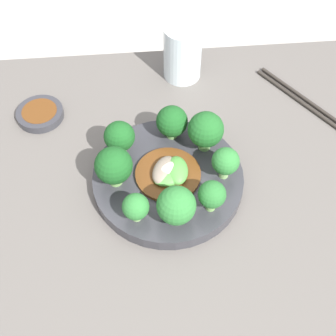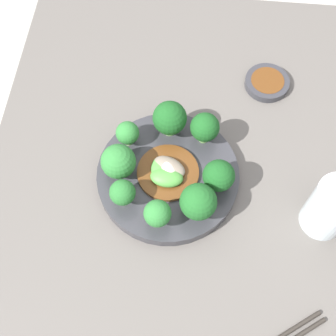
{
  "view_description": "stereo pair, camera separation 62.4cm",
  "coord_description": "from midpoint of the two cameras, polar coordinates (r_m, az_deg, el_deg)",
  "views": [
    {
      "loc": [
        0.05,
        0.45,
        1.4
      ],
      "look_at": [
        0.01,
        0.01,
        0.81
      ],
      "focal_mm": 50.0,
      "sensor_mm": 36.0,
      "label": 1
    },
    {
      "loc": [
        -0.34,
        -0.03,
        1.5
      ],
      "look_at": [
        0.01,
        0.01,
        0.81
      ],
      "focal_mm": 50.0,
      "sensor_mm": 36.0,
      "label": 2
    }
  ],
  "objects": [
    {
      "name": "ground_plane",
      "position": [
        1.47,
        9.44,
        -21.79
      ],
      "size": [
        8.0,
        8.0,
        0.0
      ],
      "primitive_type": "plane",
      "color": "#B7B2A8"
    },
    {
      "name": "table",
      "position": [
        1.1,
        12.55,
        -19.94
      ],
      "size": [
        0.92,
        0.66,
        0.76
      ],
      "color": "#5B5651",
      "rests_on": "ground_plane"
    },
    {
      "name": "plate",
      "position": [
        0.72,
        18.15,
        -14.76
      ],
      "size": [
        0.24,
        0.24,
        0.02
      ],
      "color": "#333338",
      "rests_on": "table"
    },
    {
      "name": "broccoli_southeast",
      "position": [
        0.71,
        23.33,
        -8.12
      ],
      "size": [
        0.05,
        0.05,
        0.06
      ],
      "color": "#7AAD5B",
      "rests_on": "plate"
    },
    {
      "name": "broccoli_north",
      "position": [
        0.66,
        12.33,
        -14.06
      ],
      "size": [
        0.06,
        0.06,
        0.07
      ],
      "color": "#89B76B",
      "rests_on": "plate"
    },
    {
      "name": "broccoli_west",
      "position": [
        0.66,
        19.08,
        -21.39
      ],
      "size": [
        0.04,
        0.04,
        0.06
      ],
      "color": "#89B76B",
      "rests_on": "plate"
    },
    {
      "name": "broccoli_southwest",
      "position": [
        0.68,
        24.43,
        -19.19
      ],
      "size": [
        0.06,
        0.06,
        0.07
      ],
      "color": "#70A356",
      "rests_on": "plate"
    },
    {
      "name": "broccoli_south",
      "position": [
        0.71,
        26.06,
        -14.63
      ],
      "size": [
        0.05,
        0.05,
        0.06
      ],
      "color": "#70A356",
      "rests_on": "plate"
    },
    {
      "name": "broccoli_northwest",
      "position": [
        0.65,
        13.64,
        -18.79
      ],
      "size": [
        0.04,
        0.04,
        0.06
      ],
      "color": "#7AAD5B",
      "rests_on": "plate"
    },
    {
      "name": "broccoli_east",
      "position": [
        0.69,
        18.64,
        -7.01
      ],
      "size": [
        0.06,
        0.06,
        0.07
      ],
      "color": "#7AAD5B",
      "rests_on": "plate"
    },
    {
      "name": "broccoli_northeast",
      "position": [
        0.68,
        12.79,
        -9.35
      ],
      "size": [
        0.04,
        0.04,
        0.05
      ],
      "color": "#89B76B",
      "rests_on": "plate"
    },
    {
      "name": "stirfry_center",
      "position": [
        0.7,
        18.55,
        -14.59
      ],
      "size": [
        0.11,
        0.11,
        0.02
      ],
      "color": "#5B3314",
      "rests_on": "plate"
    },
    {
      "name": "drinking_glass",
      "position": [
        0.79,
        38.78,
        -17.08
      ],
      "size": [
        0.07,
        0.07,
        0.11
      ],
      "color": "silver",
      "rests_on": "table"
    },
    {
      "name": "sauce_dish",
      "position": [
        0.86,
        28.37,
        -0.29
      ],
      "size": [
        0.09,
        0.09,
        0.02
      ],
      "color": "#333338",
      "rests_on": "table"
    }
  ]
}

